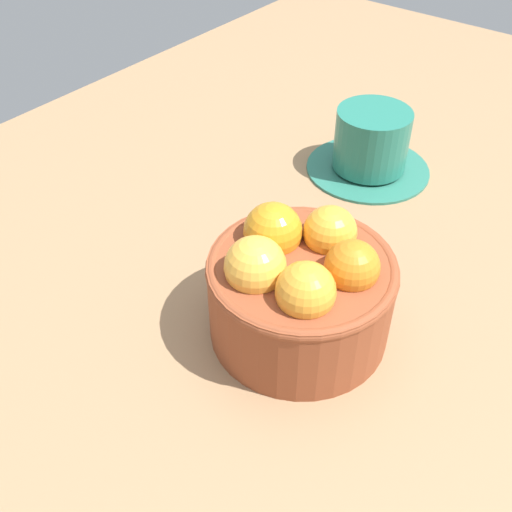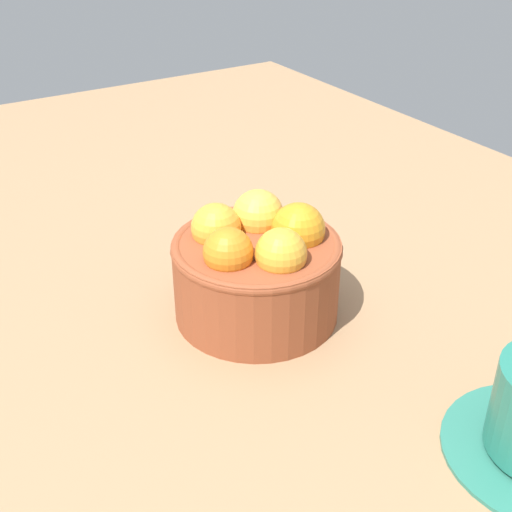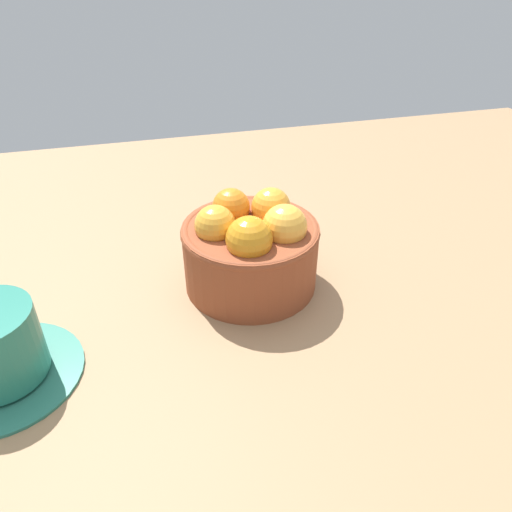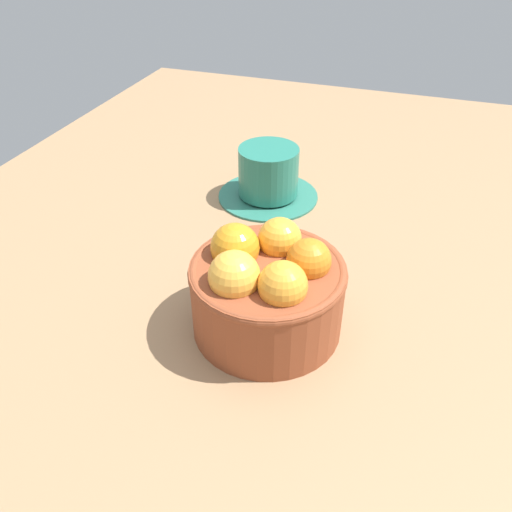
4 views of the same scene
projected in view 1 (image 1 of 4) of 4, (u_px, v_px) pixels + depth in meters
The scene contains 3 objects.
ground_plane at pixel (297, 343), 51.44cm from camera, with size 146.59×98.23×3.54cm, color #997551.
terracotta_bowl at pixel (300, 287), 47.15cm from camera, with size 14.59×14.59×10.26cm.
coffee_cup at pixel (371, 145), 66.36cm from camera, with size 13.63×13.63×7.13cm.
Camera 1 is at (28.87, 18.34, 37.50)cm, focal length 42.89 mm.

